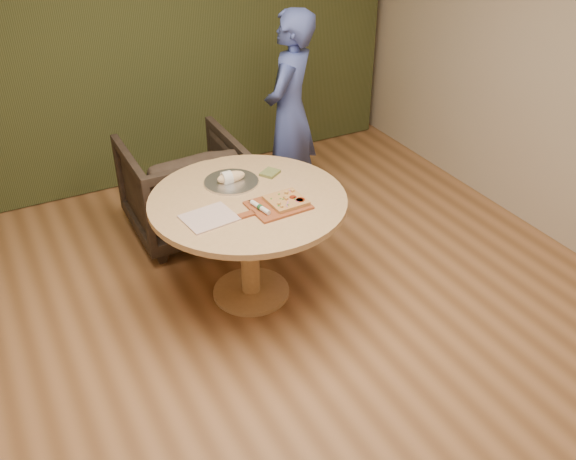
% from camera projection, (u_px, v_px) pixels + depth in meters
% --- Properties ---
extents(room_shell, '(5.04, 6.04, 2.84)m').
position_uv_depth(room_shell, '(299.00, 168.00, 2.94)').
color(room_shell, '#9C683E').
rests_on(room_shell, ground).
extents(curtain, '(4.80, 0.14, 2.78)m').
position_uv_depth(curtain, '(124.00, 21.00, 5.10)').
color(curtain, '#2C3216').
rests_on(curtain, ground).
extents(pedestal_table, '(1.25, 1.25, 0.75)m').
position_uv_depth(pedestal_table, '(248.00, 217.00, 4.09)').
color(pedestal_table, tan).
rests_on(pedestal_table, ground).
extents(pizza_paddle, '(0.45, 0.30, 0.01)m').
position_uv_depth(pizza_paddle, '(277.00, 206.00, 3.92)').
color(pizza_paddle, brown).
rests_on(pizza_paddle, pedestal_table).
extents(flatbread_pizza, '(0.23, 0.23, 0.04)m').
position_uv_depth(flatbread_pizza, '(286.00, 200.00, 3.94)').
color(flatbread_pizza, tan).
rests_on(flatbread_pizza, pizza_paddle).
extents(cutlery_roll, '(0.06, 0.20, 0.03)m').
position_uv_depth(cutlery_roll, '(260.00, 207.00, 3.86)').
color(cutlery_roll, silver).
rests_on(cutlery_roll, pizza_paddle).
extents(newspaper, '(0.33, 0.28, 0.01)m').
position_uv_depth(newspaper, '(209.00, 218.00, 3.81)').
color(newspaper, white).
rests_on(newspaper, pedestal_table).
extents(serving_tray, '(0.36, 0.36, 0.02)m').
position_uv_depth(serving_tray, '(231.00, 182.00, 4.18)').
color(serving_tray, silver).
rests_on(serving_tray, pedestal_table).
extents(bread_roll, '(0.19, 0.09, 0.09)m').
position_uv_depth(bread_roll, '(230.00, 177.00, 4.16)').
color(bread_roll, beige).
rests_on(bread_roll, serving_tray).
extents(green_packet, '(0.15, 0.15, 0.02)m').
position_uv_depth(green_packet, '(270.00, 173.00, 4.28)').
color(green_packet, '#505B29').
rests_on(green_packet, pedestal_table).
extents(armchair, '(0.83, 0.78, 0.85)m').
position_uv_depth(armchair, '(183.00, 182.00, 4.88)').
color(armchair, black).
rests_on(armchair, ground).
extents(person_standing, '(0.70, 0.68, 1.61)m').
position_uv_depth(person_standing, '(290.00, 113.00, 5.04)').
color(person_standing, '#3F4F9C').
rests_on(person_standing, ground).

